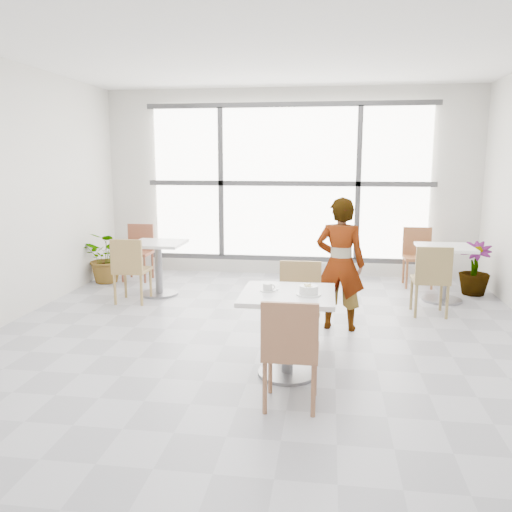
# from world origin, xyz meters

# --- Properties ---
(floor) EXTENTS (7.00, 7.00, 0.00)m
(floor) POSITION_xyz_m (0.00, 0.00, 0.00)
(floor) COLOR #9E9EA5
(floor) RESTS_ON ground
(ceiling) EXTENTS (7.00, 7.00, 0.00)m
(ceiling) POSITION_xyz_m (0.00, 0.00, 3.00)
(ceiling) COLOR white
(ceiling) RESTS_ON ground
(wall_back) EXTENTS (6.00, 0.00, 6.00)m
(wall_back) POSITION_xyz_m (0.00, 3.50, 1.50)
(wall_back) COLOR silver
(wall_back) RESTS_ON ground
(wall_front) EXTENTS (6.00, 0.00, 6.00)m
(wall_front) POSITION_xyz_m (0.00, -3.50, 1.50)
(wall_front) COLOR silver
(wall_front) RESTS_ON ground
(window) EXTENTS (4.60, 0.07, 2.52)m
(window) POSITION_xyz_m (0.00, 3.44, 1.50)
(window) COLOR white
(window) RESTS_ON ground
(main_table) EXTENTS (0.80, 0.80, 0.75)m
(main_table) POSITION_xyz_m (0.33, -0.64, 0.52)
(main_table) COLOR silver
(main_table) RESTS_ON ground
(chair_near) EXTENTS (0.42, 0.42, 0.87)m
(chair_near) POSITION_xyz_m (0.40, -1.28, 0.50)
(chair_near) COLOR #966243
(chair_near) RESTS_ON ground
(chair_far) EXTENTS (0.42, 0.42, 0.87)m
(chair_far) POSITION_xyz_m (0.39, 0.07, 0.50)
(chair_far) COLOR #9E7E4C
(chair_far) RESTS_ON ground
(oatmeal_bowl) EXTENTS (0.21, 0.21, 0.10)m
(oatmeal_bowl) POSITION_xyz_m (0.51, -0.70, 0.79)
(oatmeal_bowl) COLOR white
(oatmeal_bowl) RESTS_ON main_table
(coffee_cup) EXTENTS (0.16, 0.13, 0.07)m
(coffee_cup) POSITION_xyz_m (0.15, -0.61, 0.78)
(coffee_cup) COLOR silver
(coffee_cup) RESTS_ON main_table
(person) EXTENTS (0.58, 0.43, 1.48)m
(person) POSITION_xyz_m (0.80, 0.72, 0.74)
(person) COLOR black
(person) RESTS_ON ground
(bg_table_left) EXTENTS (0.70, 0.70, 0.75)m
(bg_table_left) POSITION_xyz_m (-1.69, 1.89, 0.49)
(bg_table_left) COLOR silver
(bg_table_left) RESTS_ON ground
(bg_table_right) EXTENTS (0.70, 0.70, 0.75)m
(bg_table_right) POSITION_xyz_m (2.19, 2.11, 0.49)
(bg_table_right) COLOR white
(bg_table_right) RESTS_ON ground
(bg_chair_left_near) EXTENTS (0.42, 0.42, 0.87)m
(bg_chair_left_near) POSITION_xyz_m (-1.91, 1.41, 0.50)
(bg_chair_left_near) COLOR #9D7E47
(bg_chair_left_near) RESTS_ON ground
(bg_chair_left_far) EXTENTS (0.42, 0.42, 0.87)m
(bg_chair_left_far) POSITION_xyz_m (-2.31, 2.80, 0.50)
(bg_chair_left_far) COLOR brown
(bg_chair_left_far) RESTS_ON ground
(bg_chair_right_near) EXTENTS (0.42, 0.42, 0.87)m
(bg_chair_right_near) POSITION_xyz_m (1.90, 1.36, 0.50)
(bg_chair_right_near) COLOR olive
(bg_chair_right_near) RESTS_ON ground
(bg_chair_right_far) EXTENTS (0.42, 0.42, 0.87)m
(bg_chair_right_far) POSITION_xyz_m (1.99, 2.99, 0.50)
(bg_chair_right_far) COLOR brown
(bg_chair_right_far) RESTS_ON ground
(plant_left) EXTENTS (0.87, 0.81, 0.79)m
(plant_left) POSITION_xyz_m (-2.70, 2.50, 0.40)
(plant_left) COLOR #3B843D
(plant_left) RESTS_ON ground
(plant_right) EXTENTS (0.52, 0.52, 0.75)m
(plant_right) POSITION_xyz_m (2.70, 2.52, 0.37)
(plant_right) COLOR #377A38
(plant_right) RESTS_ON ground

